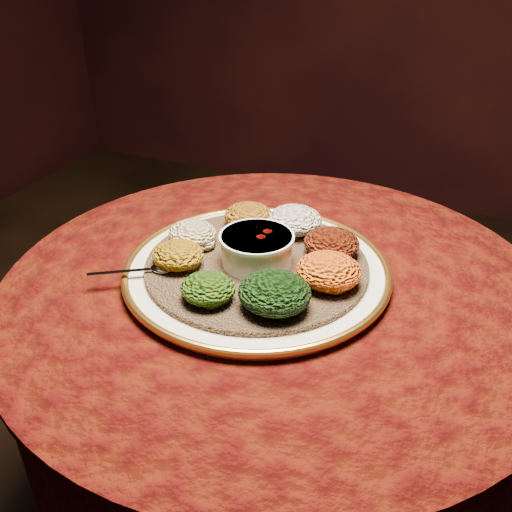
% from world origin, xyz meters
% --- Properties ---
extents(table, '(0.96, 0.96, 0.73)m').
position_xyz_m(table, '(0.00, 0.00, 0.55)').
color(table, black).
rests_on(table, ground).
extents(platter, '(0.51, 0.51, 0.02)m').
position_xyz_m(platter, '(-0.04, -0.00, 0.75)').
color(platter, silver).
rests_on(platter, table).
extents(injera, '(0.51, 0.51, 0.01)m').
position_xyz_m(injera, '(-0.04, -0.00, 0.76)').
color(injera, brown).
rests_on(injera, platter).
extents(stew_bowl, '(0.13, 0.13, 0.05)m').
position_xyz_m(stew_bowl, '(-0.04, -0.00, 0.79)').
color(stew_bowl, white).
rests_on(stew_bowl, injera).
extents(spoon, '(0.13, 0.09, 0.01)m').
position_xyz_m(spoon, '(-0.18, -0.10, 0.77)').
color(spoon, silver).
rests_on(spoon, injera).
extents(portion_ayib, '(0.10, 0.10, 0.05)m').
position_xyz_m(portion_ayib, '(-0.01, 0.13, 0.79)').
color(portion_ayib, white).
rests_on(portion_ayib, injera).
extents(portion_kitfo, '(0.10, 0.09, 0.05)m').
position_xyz_m(portion_kitfo, '(0.08, 0.08, 0.79)').
color(portion_kitfo, black).
rests_on(portion_kitfo, injera).
extents(portion_tikil, '(0.11, 0.10, 0.05)m').
position_xyz_m(portion_tikil, '(0.10, -0.02, 0.79)').
color(portion_tikil, '#C46C10').
rests_on(portion_tikil, injera).
extents(portion_gomen, '(0.11, 0.11, 0.05)m').
position_xyz_m(portion_gomen, '(0.04, -0.11, 0.79)').
color(portion_gomen, black).
rests_on(portion_gomen, injera).
extents(portion_mixveg, '(0.09, 0.08, 0.04)m').
position_xyz_m(portion_mixveg, '(-0.06, -0.13, 0.78)').
color(portion_mixveg, '#A7420A').
rests_on(portion_mixveg, injera).
extents(portion_kik, '(0.09, 0.08, 0.04)m').
position_xyz_m(portion_kik, '(-0.15, -0.06, 0.78)').
color(portion_kik, '#A1670E').
rests_on(portion_kik, injera).
extents(portion_timatim, '(0.09, 0.08, 0.04)m').
position_xyz_m(portion_timatim, '(-0.17, 0.01, 0.78)').
color(portion_timatim, '#750708').
rests_on(portion_timatim, injera).
extents(portion_shiro, '(0.10, 0.09, 0.05)m').
position_xyz_m(portion_shiro, '(-0.10, 0.12, 0.78)').
color(portion_shiro, '#995712').
rests_on(portion_shiro, injera).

